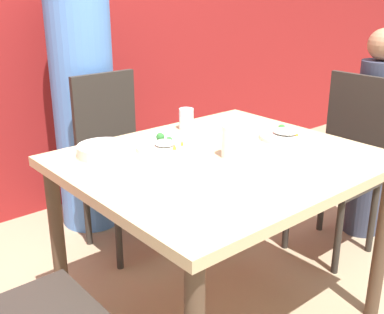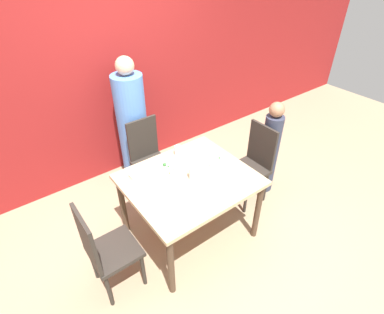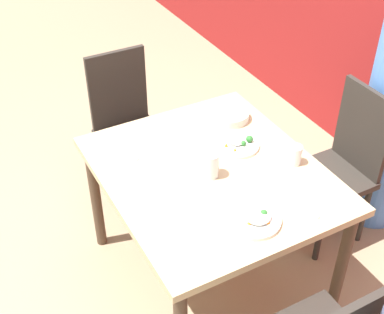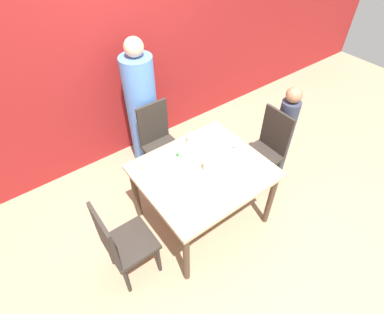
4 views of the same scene
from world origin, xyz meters
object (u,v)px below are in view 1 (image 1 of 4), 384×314
object	(u,v)px
person_child	(371,141)
plate_rice_adult	(287,135)
person_adult	(84,106)
glass_water_tall	(186,119)
bowl_curry	(103,150)
chair_adult_spot	(118,158)
chair_child_spot	(343,161)

from	to	relation	value
person_child	plate_rice_adult	bearing A→B (deg)	-177.82
person_adult	glass_water_tall	world-z (taller)	person_adult
bowl_curry	glass_water_tall	world-z (taller)	glass_water_tall
person_adult	plate_rice_adult	bearing A→B (deg)	-73.36
chair_adult_spot	bowl_curry	bearing A→B (deg)	-125.82
chair_child_spot	person_child	world-z (taller)	person_child
chair_adult_spot	person_child	xyz separation A→B (m)	(1.17, -0.84, 0.06)
person_child	chair_child_spot	bearing A→B (deg)	180.00
chair_adult_spot	glass_water_tall	bearing A→B (deg)	-76.75
chair_child_spot	plate_rice_adult	xyz separation A→B (m)	(-0.54, -0.03, 0.27)
person_child	bowl_curry	bearing A→B (deg)	169.01
person_adult	glass_water_tall	size ratio (longest dim) A/B	16.02
person_child	plate_rice_adult	xyz separation A→B (m)	(-0.81, -0.03, 0.21)
chair_adult_spot	plate_rice_adult	distance (m)	0.98
chair_child_spot	person_adult	world-z (taller)	person_adult
bowl_curry	chair_child_spot	bearing A→B (deg)	-13.21
chair_child_spot	glass_water_tall	size ratio (longest dim) A/B	9.58
chair_adult_spot	chair_child_spot	xyz separation A→B (m)	(0.91, -0.84, 0.00)
person_adult	glass_water_tall	bearing A→B (deg)	-82.31
bowl_curry	plate_rice_adult	size ratio (longest dim) A/B	0.85
person_adult	glass_water_tall	distance (m)	0.82
chair_adult_spot	person_adult	world-z (taller)	person_adult
plate_rice_adult	glass_water_tall	bearing A→B (deg)	122.11
person_child	person_adult	bearing A→B (deg)	134.86
chair_adult_spot	glass_water_tall	world-z (taller)	chair_adult_spot
glass_water_tall	person_child	bearing A→B (deg)	-19.24
chair_adult_spot	bowl_curry	distance (m)	0.71
chair_adult_spot	plate_rice_adult	xyz separation A→B (m)	(0.36, -0.87, 0.27)
chair_adult_spot	chair_child_spot	distance (m)	1.23
person_child	plate_rice_adult	world-z (taller)	person_child
plate_rice_adult	glass_water_tall	xyz separation A→B (m)	(-0.25, 0.40, 0.03)
plate_rice_adult	chair_adult_spot	bearing A→B (deg)	112.67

